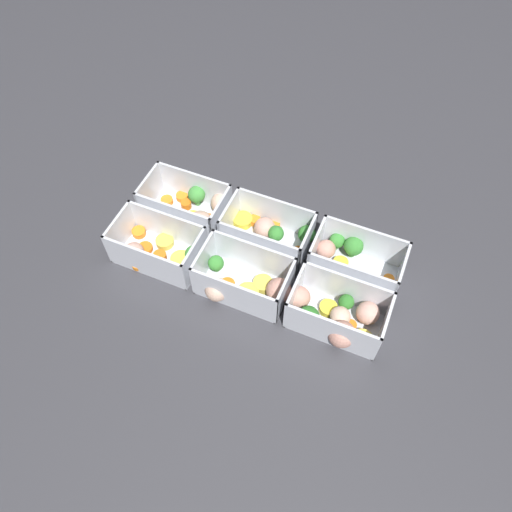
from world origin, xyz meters
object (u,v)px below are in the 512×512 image
object	(u,v)px
container_far_right	(159,250)
container_near_center	(268,232)
container_near_left	(351,258)
container_far_center	(245,283)
container_far_left	(336,316)
container_near_right	(194,209)

from	to	relation	value
container_far_right	container_near_center	bearing A→B (deg)	-145.80
container_near_left	container_far_right	xyz separation A→B (m)	(0.34, 0.12, -0.00)
container_near_center	container_far_center	xyz separation A→B (m)	(-0.00, 0.12, -0.00)
container_near_left	container_far_center	xyz separation A→B (m)	(0.16, 0.13, -0.00)
container_near_center	container_far_right	world-z (taller)	same
container_far_center	container_near_left	bearing A→B (deg)	-142.11
container_near_left	container_near_center	world-z (taller)	same
container_near_center	container_far_left	size ratio (longest dim) A/B	0.97
container_near_left	container_far_center	bearing A→B (deg)	37.89
container_far_left	container_far_center	xyz separation A→B (m)	(0.17, 0.00, 0.00)
container_near_left	container_far_left	bearing A→B (deg)	95.47
container_far_left	container_far_right	size ratio (longest dim) A/B	1.09
container_near_right	container_far_right	world-z (taller)	same
container_near_center	container_near_right	distance (m)	0.16
container_far_center	container_far_left	bearing A→B (deg)	-179.95
container_near_center	container_far_center	world-z (taller)	same
container_near_left	container_near_center	bearing A→B (deg)	0.89
container_near_left	container_near_right	world-z (taller)	same
container_far_left	container_near_center	bearing A→B (deg)	-34.67
container_near_left	container_near_right	size ratio (longest dim) A/B	0.96
container_near_right	container_near_center	bearing A→B (deg)	-178.27
container_near_left	container_far_left	distance (m)	0.13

